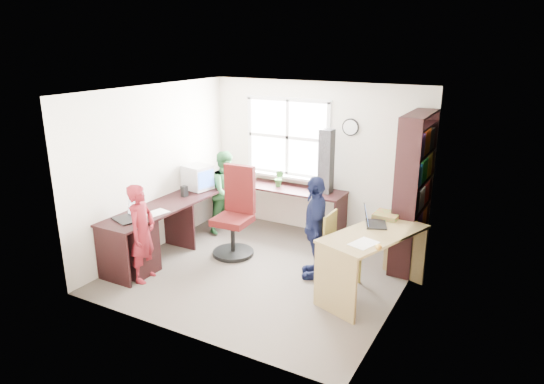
# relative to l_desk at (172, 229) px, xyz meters

# --- Properties ---
(room) EXTENTS (3.64, 3.44, 2.44)m
(room) POSITION_rel_l_desk_xyz_m (1.32, 0.38, 0.76)
(room) COLOR #484039
(room) RESTS_ON ground
(l_desk) EXTENTS (2.38, 2.95, 0.75)m
(l_desk) POSITION_rel_l_desk_xyz_m (0.00, 0.00, 0.00)
(l_desk) COLOR black
(l_desk) RESTS_ON ground
(right_desk) EXTENTS (1.08, 1.54, 0.81)m
(right_desk) POSITION_rel_l_desk_xyz_m (2.78, 0.37, 0.13)
(right_desk) COLOR olive
(right_desk) RESTS_ON ground
(bookshelf) EXTENTS (0.30, 1.02, 2.10)m
(bookshelf) POSITION_rel_l_desk_xyz_m (2.96, 1.47, 0.55)
(bookshelf) COLOR black
(bookshelf) RESTS_ON ground
(swivel_chair) EXTENTS (0.63, 0.63, 1.29)m
(swivel_chair) POSITION_rel_l_desk_xyz_m (0.66, 0.62, 0.10)
(swivel_chair) COLOR black
(swivel_chair) RESTS_ON ground
(wooden_chair) EXTENTS (0.41, 0.41, 0.94)m
(wooden_chair) POSITION_rel_l_desk_xyz_m (2.31, 0.41, 0.06)
(wooden_chair) COLOR olive
(wooden_chair) RESTS_ON ground
(crt_monitor) EXTENTS (0.45, 0.42, 0.39)m
(crt_monitor) POSITION_rel_l_desk_xyz_m (-0.23, 0.93, 0.49)
(crt_monitor) COLOR silver
(crt_monitor) RESTS_ON l_desk
(laptop_left) EXTENTS (0.44, 0.40, 0.25)m
(laptop_left) POSITION_rel_l_desk_xyz_m (-0.21, -0.56, 0.35)
(laptop_left) COLOR black
(laptop_left) RESTS_ON l_desk
(laptop_right) EXTENTS (0.38, 0.41, 0.23)m
(laptop_right) POSITION_rel_l_desk_xyz_m (2.67, 0.61, 0.41)
(laptop_right) COLOR black
(laptop_right) RESTS_ON right_desk
(speaker_a) EXTENTS (0.10, 0.10, 0.16)m
(speaker_a) POSITION_rel_l_desk_xyz_m (-0.19, 0.55, 0.38)
(speaker_a) COLOR black
(speaker_a) RESTS_ON l_desk
(speaker_b) EXTENTS (0.09, 0.09, 0.18)m
(speaker_b) POSITION_rel_l_desk_xyz_m (-0.19, 1.16, 0.38)
(speaker_b) COLOR black
(speaker_b) RESTS_ON l_desk
(cd_tower) EXTENTS (0.21, 0.18, 0.98)m
(cd_tower) POSITION_rel_l_desk_xyz_m (1.58, 1.75, 0.78)
(cd_tower) COLOR black
(cd_tower) RESTS_ON l_desk
(game_box) EXTENTS (0.32, 0.32, 0.06)m
(game_box) POSITION_rel_l_desk_xyz_m (2.76, 0.95, 0.39)
(game_box) COLOR red
(game_box) RESTS_ON right_desk
(paper_a) EXTENTS (0.28, 0.35, 0.00)m
(paper_a) POSITION_rel_l_desk_xyz_m (-0.07, -0.21, 0.30)
(paper_a) COLOR silver
(paper_a) RESTS_ON l_desk
(paper_b) EXTENTS (0.31, 0.38, 0.00)m
(paper_b) POSITION_rel_l_desk_xyz_m (2.77, 0.00, 0.36)
(paper_b) COLOR silver
(paper_b) RESTS_ON right_desk
(potted_plant) EXTENTS (0.16, 0.13, 0.28)m
(potted_plant) POSITION_rel_l_desk_xyz_m (0.81, 1.68, 0.43)
(potted_plant) COLOR #357D32
(potted_plant) RESTS_ON l_desk
(person_red) EXTENTS (0.40, 0.52, 1.28)m
(person_red) POSITION_rel_l_desk_xyz_m (0.07, -0.65, 0.19)
(person_red) COLOR maroon
(person_red) RESTS_ON ground
(person_green) EXTENTS (0.66, 0.76, 1.33)m
(person_green) POSITION_rel_l_desk_xyz_m (0.09, 1.27, 0.21)
(person_green) COLOR #2B6B36
(person_green) RESTS_ON ground
(person_navy) EXTENTS (0.63, 0.87, 1.37)m
(person_navy) POSITION_rel_l_desk_xyz_m (1.96, 0.50, 0.23)
(person_navy) COLOR #121738
(person_navy) RESTS_ON ground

